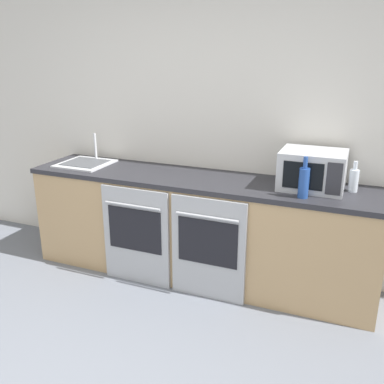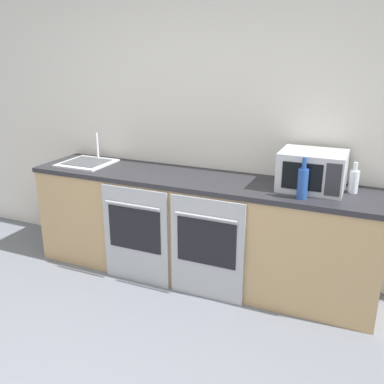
% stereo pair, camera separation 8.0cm
% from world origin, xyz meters
% --- Properties ---
extents(wall_back, '(10.00, 0.06, 2.60)m').
position_xyz_m(wall_back, '(0.00, 2.19, 1.30)').
color(wall_back, silver).
rests_on(wall_back, ground_plane).
extents(counter_back, '(2.94, 0.63, 0.89)m').
position_xyz_m(counter_back, '(0.00, 1.86, 0.45)').
color(counter_back, tan).
rests_on(counter_back, ground_plane).
extents(oven_left, '(0.60, 0.06, 0.84)m').
position_xyz_m(oven_left, '(-0.42, 1.54, 0.43)').
color(oven_left, '#A8AAAF').
rests_on(oven_left, ground_plane).
extents(oven_right, '(0.60, 0.06, 0.84)m').
position_xyz_m(oven_right, '(0.21, 1.54, 0.43)').
color(oven_right, '#A8AAAF').
rests_on(oven_right, ground_plane).
extents(microwave, '(0.47, 0.39, 0.29)m').
position_xyz_m(microwave, '(0.90, 1.92, 1.04)').
color(microwave, '#B7BABF').
rests_on(microwave, counter_back).
extents(bottle_clear, '(0.07, 0.07, 0.23)m').
position_xyz_m(bottle_clear, '(1.19, 1.95, 0.98)').
color(bottle_clear, silver).
rests_on(bottle_clear, counter_back).
extents(bottle_blue, '(0.07, 0.07, 0.30)m').
position_xyz_m(bottle_blue, '(0.87, 1.67, 1.01)').
color(bottle_blue, '#234793').
rests_on(bottle_blue, counter_back).
extents(sink, '(0.44, 0.43, 0.26)m').
position_xyz_m(sink, '(-1.11, 1.87, 0.91)').
color(sink, silver).
rests_on(sink, counter_back).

